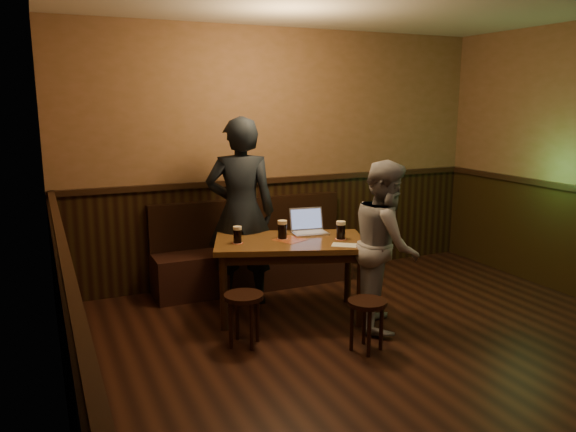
% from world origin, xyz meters
% --- Properties ---
extents(room, '(5.04, 6.04, 2.84)m').
position_xyz_m(room, '(0.00, 0.22, 1.20)').
color(room, black).
rests_on(room, ground).
extents(bench, '(2.20, 0.50, 0.95)m').
position_xyz_m(bench, '(-0.46, 2.75, 0.31)').
color(bench, black).
rests_on(bench, ground).
extents(pub_table, '(1.57, 1.22, 0.74)m').
position_xyz_m(pub_table, '(-0.46, 1.77, 0.64)').
color(pub_table, brown).
rests_on(pub_table, ground).
extents(stool_left, '(0.38, 0.38, 0.45)m').
position_xyz_m(stool_left, '(-1.08, 1.32, 0.36)').
color(stool_left, black).
rests_on(stool_left, ground).
extents(stool_right, '(0.41, 0.41, 0.43)m').
position_xyz_m(stool_right, '(-0.20, 0.81, 0.34)').
color(stool_right, black).
rests_on(stool_right, ground).
extents(pint_left, '(0.10, 0.10, 0.16)m').
position_xyz_m(pint_left, '(-0.94, 1.85, 0.82)').
color(pint_left, '#A12C13').
rests_on(pint_left, pub_table).
extents(pint_mid, '(0.12, 0.12, 0.18)m').
position_xyz_m(pint_mid, '(-0.51, 1.83, 0.83)').
color(pint_mid, '#A12C13').
rests_on(pint_mid, pub_table).
extents(pint_right, '(0.11, 0.11, 0.17)m').
position_xyz_m(pint_right, '(-0.01, 1.60, 0.83)').
color(pint_right, '#A12C13').
rests_on(pint_right, pub_table).
extents(laptop, '(0.37, 0.31, 0.24)m').
position_xyz_m(laptop, '(-0.18, 1.96, 0.80)').
color(laptop, silver).
rests_on(laptop, pub_table).
extents(menu, '(0.27, 0.25, 0.00)m').
position_xyz_m(menu, '(-0.09, 1.39, 0.74)').
color(menu, silver).
rests_on(menu, pub_table).
extents(person_suit, '(0.79, 0.64, 1.87)m').
position_xyz_m(person_suit, '(-0.75, 2.30, 0.93)').
color(person_suit, black).
rests_on(person_suit, ground).
extents(person_grey, '(0.87, 0.92, 1.51)m').
position_xyz_m(person_grey, '(0.22, 1.21, 0.76)').
color(person_grey, '#98999E').
rests_on(person_grey, ground).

